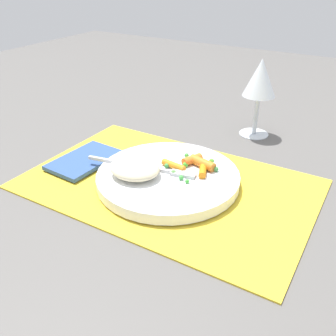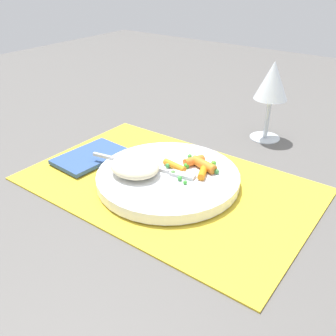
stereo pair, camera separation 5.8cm
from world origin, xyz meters
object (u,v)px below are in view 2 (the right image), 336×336
(plate, at_px, (168,177))
(wine_glass, at_px, (272,83))
(carrot_portion, at_px, (196,165))
(fork, at_px, (152,168))
(rice_mound, at_px, (135,167))
(napkin, at_px, (90,156))

(plate, distance_m, wine_glass, 0.32)
(carrot_portion, bearing_deg, fork, -143.07)
(rice_mound, distance_m, fork, 0.04)
(plate, distance_m, fork, 0.04)
(rice_mound, bearing_deg, wine_glass, 72.66)
(plate, height_order, rice_mound, rice_mound)
(plate, height_order, napkin, plate)
(carrot_portion, xyz_separation_m, wine_glass, (0.03, 0.25, 0.09))
(fork, height_order, wine_glass, wine_glass)
(carrot_portion, distance_m, fork, 0.08)
(rice_mound, height_order, napkin, rice_mound)
(wine_glass, distance_m, napkin, 0.41)
(rice_mound, xyz_separation_m, carrot_portion, (0.08, 0.08, -0.01))
(carrot_portion, relative_size, fork, 0.43)
(rice_mound, xyz_separation_m, napkin, (-0.14, 0.02, -0.03))
(carrot_portion, relative_size, wine_glass, 0.52)
(fork, xyz_separation_m, napkin, (-0.15, -0.01, -0.02))
(rice_mound, xyz_separation_m, fork, (0.01, 0.03, -0.01))
(plate, distance_m, rice_mound, 0.06)
(fork, bearing_deg, plate, 11.04)
(wine_glass, bearing_deg, fork, -106.61)
(carrot_portion, xyz_separation_m, napkin, (-0.21, -0.06, -0.02))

